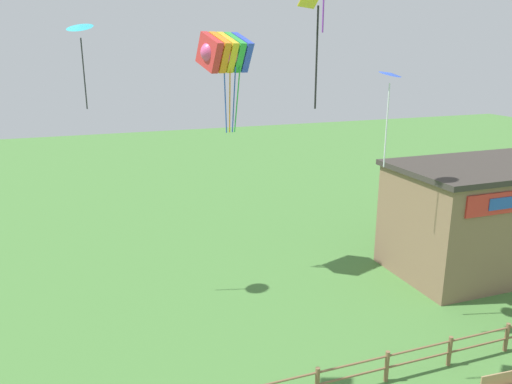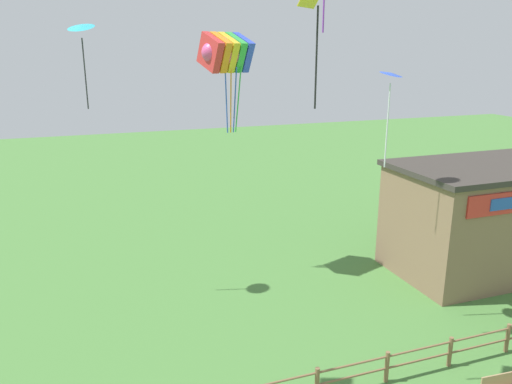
{
  "view_description": "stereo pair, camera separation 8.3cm",
  "coord_description": "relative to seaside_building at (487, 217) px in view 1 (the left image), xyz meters",
  "views": [
    {
      "loc": [
        -4.82,
        -4.98,
        10.02
      ],
      "look_at": [
        0.0,
        8.32,
        6.02
      ],
      "focal_mm": 35.0,
      "sensor_mm": 36.0,
      "label": 1
    },
    {
      "loc": [
        -4.75,
        -5.01,
        10.02
      ],
      "look_at": [
        0.0,
        8.32,
        6.02
      ],
      "focal_mm": 35.0,
      "sensor_mm": 36.0,
      "label": 2
    }
  ],
  "objects": [
    {
      "name": "kite_cyan_delta",
      "position": [
        -17.2,
        3.28,
        8.19
      ],
      "size": [
        1.34,
        1.33,
        3.21
      ],
      "color": "#2DB2C6"
    },
    {
      "name": "kite_rainbow_parafoil",
      "position": [
        -11.47,
        3.89,
        7.39
      ],
      "size": [
        2.72,
        2.32,
        4.25
      ],
      "color": "#E54C8C"
    },
    {
      "name": "kite_blue_delta",
      "position": [
        -7.5,
        -2.36,
        6.43
      ],
      "size": [
        1.11,
        1.11,
        3.36
      ],
      "color": "blue"
    },
    {
      "name": "seaside_building",
      "position": [
        0.0,
        0.0,
        0.0
      ],
      "size": [
        8.99,
        5.26,
        5.11
      ],
      "color": "#84664C",
      "rests_on": "ground_plane"
    }
  ]
}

